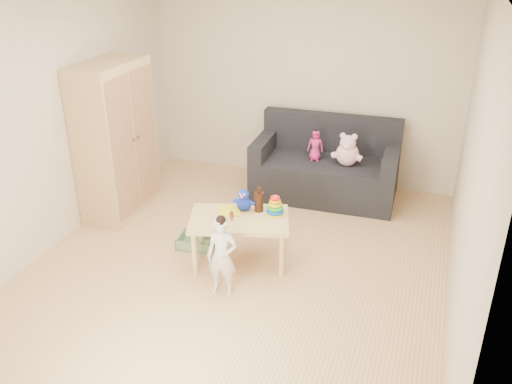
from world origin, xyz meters
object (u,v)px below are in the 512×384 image
at_px(wardrobe, 116,140).
at_px(sofa, 324,178).
at_px(toddler, 222,257).
at_px(play_table, 239,240).

distance_m(wardrobe, sofa, 2.56).
relative_size(wardrobe, toddler, 2.34).
distance_m(play_table, toddler, 0.55).
height_order(sofa, play_table, play_table).
height_order(wardrobe, play_table, wardrobe).
height_order(wardrobe, sofa, wardrobe).
distance_m(sofa, toddler, 2.35).
height_order(wardrobe, toddler, wardrobe).
xyz_separation_m(wardrobe, sofa, (2.19, 1.16, -0.64)).
height_order(sofa, toddler, toddler).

